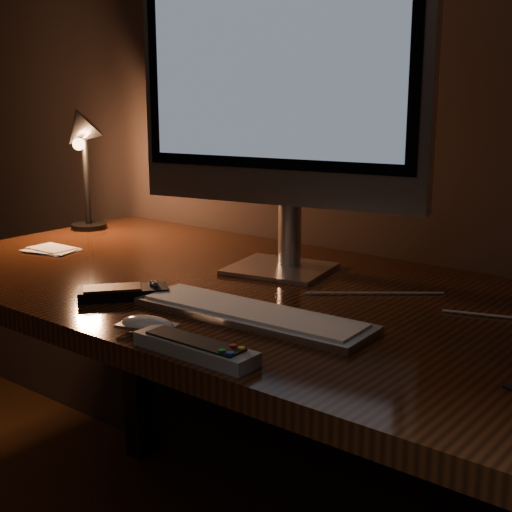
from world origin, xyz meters
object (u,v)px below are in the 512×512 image
Objects in this scene: tv_remote at (195,348)px; desk_lamp at (81,150)px; desk at (286,342)px; keyboard at (251,314)px; media_remote at (123,292)px; mouse at (148,326)px; monitor at (279,84)px.

desk_lamp reaches higher than tv_remote.
desk is 0.45m from tv_remote.
media_remote is at bearing -171.00° from keyboard.
desk is 17.28× the size of mouse.
monitor is at bearing 112.34° from tv_remote.
monitor is 0.62m from tv_remote.
desk_lamp is at bearing 133.18° from mouse.
keyboard is 4.64× the size of mouse.
monitor is at bearing 83.55° from mouse.
media_remote is (-0.26, -0.06, 0.00)m from keyboard.
tv_remote is at bearing -73.33° from media_remote.
keyboard is 0.18m from mouse.
media_remote is at bearing -121.15° from desk.
desk_lamp is at bearing 156.94° from keyboard.
tv_remote is 0.64× the size of desk_lamp.
monitor is (-0.06, 0.05, 0.51)m from desk.
keyboard reaches higher than desk.
tv_remote reaches higher than desk.
keyboard is at bearing -68.16° from desk.
desk_lamp is at bearing 166.96° from monitor.
tv_remote is at bearing -71.99° from desk.
media_remote is at bearing -21.51° from desk_lamp.
media_remote is (-0.17, 0.10, 0.00)m from mouse.
desk is 0.40m from mouse.
media_remote is at bearing 156.62° from tv_remote.
mouse is 0.13m from tv_remote.
mouse is (0.06, -0.43, -0.38)m from monitor.
tv_remote reaches higher than mouse.
desk_lamp is (-0.81, 0.29, 0.21)m from keyboard.
monitor reaches higher than keyboard.
keyboard is 0.19m from tv_remote.
monitor is 0.49m from keyboard.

